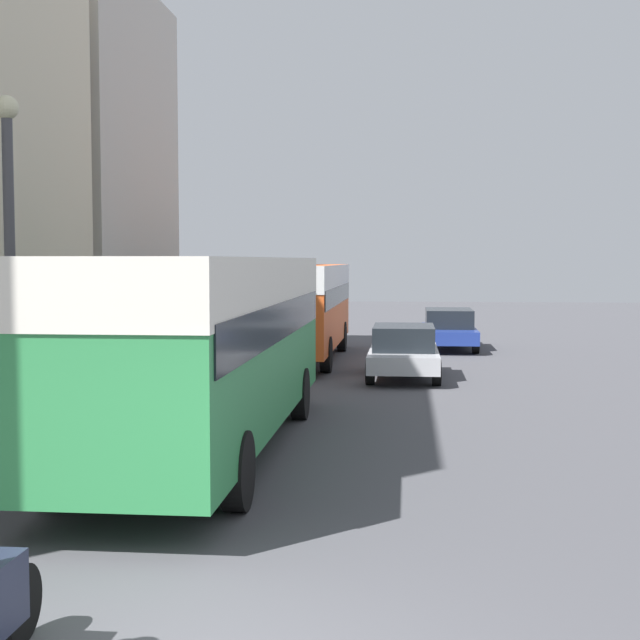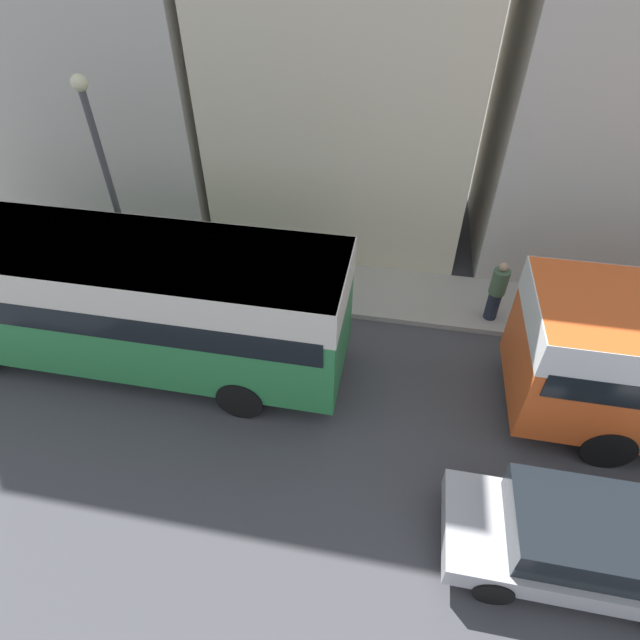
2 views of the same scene
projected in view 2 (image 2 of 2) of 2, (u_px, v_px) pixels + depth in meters
name	position (u px, v px, depth m)	size (l,w,h in m)	color
building_midblock	(350.00, 30.00, 13.08)	(5.55, 7.02, 11.25)	beige
bus_lead	(106.00, 288.00, 10.61)	(2.58, 10.33, 3.13)	#2D8447
car_crossing	(580.00, 540.00, 7.85)	(1.86, 4.16, 1.39)	#B7B7BC
pedestrian_near_curb	(497.00, 291.00, 12.23)	(0.40, 0.40, 1.66)	#232838
lamp_post	(106.00, 170.00, 11.85)	(0.36, 0.36, 5.37)	#47474C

